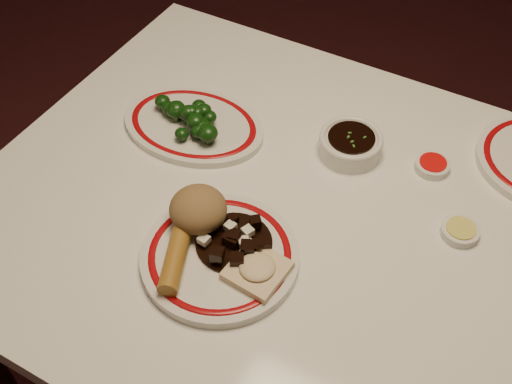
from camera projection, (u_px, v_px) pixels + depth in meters
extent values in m
cube|color=white|center=(316.00, 229.00, 1.11)|extent=(1.20, 0.90, 0.04)
cylinder|color=black|center=(193.00, 144.00, 1.80)|extent=(0.06, 0.06, 0.71)
cylinder|color=silver|center=(220.00, 257.00, 1.04)|extent=(0.29, 0.29, 0.02)
torus|color=#90070B|center=(220.00, 254.00, 1.03)|extent=(0.25, 0.25, 0.00)
ellipsoid|color=olive|center=(198.00, 209.00, 1.05)|extent=(0.10, 0.10, 0.07)
cylinder|color=olive|center=(175.00, 260.00, 1.00)|extent=(0.08, 0.12, 0.03)
cube|color=beige|center=(257.00, 270.00, 1.00)|extent=(0.09, 0.09, 0.01)
ellipsoid|color=beige|center=(257.00, 267.00, 0.99)|extent=(0.06, 0.06, 0.02)
cylinder|color=black|center=(234.00, 243.00, 1.04)|extent=(0.13, 0.13, 0.00)
cube|color=black|center=(234.00, 240.00, 1.04)|extent=(0.03, 0.03, 0.02)
cube|color=black|center=(257.00, 248.00, 1.02)|extent=(0.02, 0.02, 0.02)
cube|color=black|center=(217.00, 255.00, 1.00)|extent=(0.02, 0.02, 0.02)
cube|color=black|center=(233.00, 241.00, 1.03)|extent=(0.02, 0.02, 0.02)
cube|color=black|center=(234.00, 237.00, 1.03)|extent=(0.02, 0.02, 0.02)
cube|color=black|center=(207.00, 233.00, 1.05)|extent=(0.02, 0.02, 0.02)
cube|color=black|center=(233.00, 220.00, 1.07)|extent=(0.02, 0.02, 0.01)
cube|color=black|center=(237.00, 261.00, 1.00)|extent=(0.03, 0.03, 0.02)
cube|color=black|center=(205.00, 224.00, 1.05)|extent=(0.03, 0.03, 0.02)
cube|color=black|center=(228.00, 238.00, 1.03)|extent=(0.02, 0.02, 0.01)
cube|color=black|center=(255.00, 222.00, 1.05)|extent=(0.03, 0.03, 0.02)
cube|color=black|center=(233.00, 237.00, 1.04)|extent=(0.03, 0.03, 0.02)
cube|color=black|center=(264.00, 244.00, 1.03)|extent=(0.03, 0.03, 0.02)
cube|color=black|center=(248.00, 248.00, 1.02)|extent=(0.03, 0.03, 0.02)
cube|color=beige|center=(204.00, 240.00, 1.03)|extent=(0.02, 0.02, 0.01)
cube|color=beige|center=(230.00, 227.00, 1.05)|extent=(0.02, 0.02, 0.01)
cube|color=beige|center=(244.00, 242.00, 1.03)|extent=(0.02, 0.02, 0.01)
cube|color=beige|center=(248.00, 231.00, 1.04)|extent=(0.02, 0.02, 0.01)
torus|color=#90070B|center=(193.00, 123.00, 1.25)|extent=(0.27, 0.27, 0.00)
cylinder|color=#23471C|center=(210.00, 123.00, 1.24)|extent=(0.01, 0.01, 0.01)
ellipsoid|color=#10360D|center=(210.00, 117.00, 1.22)|extent=(0.03, 0.03, 0.02)
cylinder|color=#23471C|center=(177.00, 115.00, 1.25)|extent=(0.01, 0.01, 0.01)
ellipsoid|color=#10360D|center=(176.00, 108.00, 1.24)|extent=(0.04, 0.04, 0.03)
cylinder|color=#23471C|center=(187.00, 120.00, 1.24)|extent=(0.01, 0.01, 0.01)
ellipsoid|color=#10360D|center=(186.00, 113.00, 1.23)|extent=(0.03, 0.03, 0.02)
cylinder|color=#23471C|center=(199.00, 131.00, 1.22)|extent=(0.01, 0.01, 0.01)
ellipsoid|color=#10360D|center=(199.00, 124.00, 1.21)|extent=(0.04, 0.04, 0.03)
cylinder|color=#23471C|center=(206.00, 134.00, 1.22)|extent=(0.01, 0.01, 0.01)
ellipsoid|color=#10360D|center=(205.00, 128.00, 1.20)|extent=(0.03, 0.03, 0.02)
cylinder|color=#23471C|center=(199.00, 111.00, 1.26)|extent=(0.01, 0.01, 0.01)
ellipsoid|color=#10360D|center=(199.00, 106.00, 1.25)|extent=(0.03, 0.03, 0.02)
cylinder|color=#23471C|center=(177.00, 117.00, 1.25)|extent=(0.01, 0.01, 0.01)
ellipsoid|color=#10360D|center=(176.00, 111.00, 1.24)|extent=(0.04, 0.04, 0.03)
cylinder|color=#23471C|center=(177.00, 118.00, 1.25)|extent=(0.01, 0.01, 0.01)
ellipsoid|color=#10360D|center=(176.00, 113.00, 1.24)|extent=(0.03, 0.03, 0.02)
cylinder|color=#23471C|center=(208.00, 140.00, 1.20)|extent=(0.01, 0.01, 0.01)
ellipsoid|color=#10360D|center=(208.00, 133.00, 1.19)|extent=(0.04, 0.04, 0.03)
cylinder|color=#23471C|center=(199.00, 136.00, 1.21)|extent=(0.01, 0.01, 0.01)
ellipsoid|color=#10360D|center=(199.00, 130.00, 1.20)|extent=(0.03, 0.03, 0.03)
cylinder|color=#23471C|center=(170.00, 113.00, 1.25)|extent=(0.01, 0.01, 0.01)
ellipsoid|color=#10360D|center=(169.00, 107.00, 1.24)|extent=(0.03, 0.03, 0.02)
cylinder|color=#23471C|center=(182.00, 139.00, 1.21)|extent=(0.01, 0.01, 0.01)
ellipsoid|color=#10360D|center=(182.00, 134.00, 1.20)|extent=(0.03, 0.03, 0.02)
cylinder|color=#23471C|center=(193.00, 121.00, 1.24)|extent=(0.01, 0.01, 0.02)
ellipsoid|color=#10360D|center=(193.00, 114.00, 1.23)|extent=(0.03, 0.03, 0.03)
cylinder|color=#23471C|center=(190.00, 121.00, 1.24)|extent=(0.01, 0.01, 0.01)
ellipsoid|color=#10360D|center=(189.00, 114.00, 1.23)|extent=(0.03, 0.03, 0.03)
cylinder|color=#23471C|center=(163.00, 107.00, 1.27)|extent=(0.01, 0.01, 0.01)
ellipsoid|color=#10360D|center=(162.00, 101.00, 1.26)|extent=(0.03, 0.03, 0.02)
ellipsoid|color=#10360D|center=(188.00, 112.00, 1.21)|extent=(0.03, 0.03, 0.02)
ellipsoid|color=#10360D|center=(191.00, 111.00, 1.21)|extent=(0.03, 0.03, 0.02)
ellipsoid|color=#10360D|center=(196.00, 121.00, 1.20)|extent=(0.03, 0.03, 0.03)
ellipsoid|color=#10360D|center=(197.00, 112.00, 1.22)|extent=(0.03, 0.03, 0.02)
ellipsoid|color=#10360D|center=(204.00, 110.00, 1.22)|extent=(0.03, 0.03, 0.02)
cylinder|color=silver|center=(350.00, 146.00, 1.20)|extent=(0.12, 0.12, 0.04)
cylinder|color=black|center=(352.00, 138.00, 1.18)|extent=(0.09, 0.09, 0.00)
cylinder|color=silver|center=(432.00, 166.00, 1.18)|extent=(0.06, 0.06, 0.02)
cylinder|color=red|center=(433.00, 162.00, 1.17)|extent=(0.05, 0.05, 0.00)
cylinder|color=silver|center=(460.00, 232.00, 1.08)|extent=(0.06, 0.06, 0.02)
cylinder|color=#D2C956|center=(461.00, 228.00, 1.07)|extent=(0.05, 0.05, 0.00)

